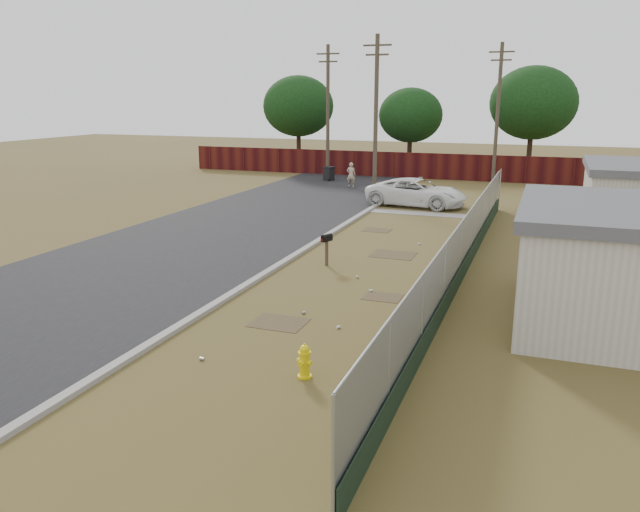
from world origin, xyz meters
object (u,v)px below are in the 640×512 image
at_px(fire_hydrant, 304,362).
at_px(trash_bin, 329,173).
at_px(pedestrian, 351,175).
at_px(pickup_truck, 416,192).
at_px(mailbox, 327,241).

distance_m(fire_hydrant, trash_bin, 31.04).
bearing_deg(pedestrian, trash_bin, -49.35).
bearing_deg(pickup_truck, fire_hydrant, -166.92).
xyz_separation_m(pickup_truck, trash_bin, (-7.75, 8.00, -0.24)).
height_order(fire_hydrant, mailbox, mailbox).
height_order(fire_hydrant, pickup_truck, pickup_truck).
distance_m(mailbox, pickup_truck, 12.94).
bearing_deg(pedestrian, mailbox, 101.82).
bearing_deg(fire_hydrant, mailbox, 106.57).
bearing_deg(mailbox, fire_hydrant, -73.43).
distance_m(mailbox, pedestrian, 19.07).
bearing_deg(mailbox, trash_bin, 109.18).
bearing_deg(pedestrian, fire_hydrant, 102.37).
bearing_deg(pedestrian, pickup_truck, 131.22).
xyz_separation_m(fire_hydrant, pickup_truck, (-2.07, 21.45, 0.37)).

